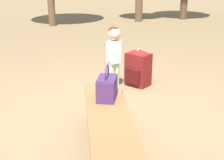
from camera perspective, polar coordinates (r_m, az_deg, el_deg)
ground_plane at (r=3.75m, az=-0.15°, el=-6.72°), size 40.00×40.00×0.00m
park_bench at (r=2.81m, az=-0.64°, el=-7.32°), size 1.65×0.67×0.45m
handbag at (r=3.04m, az=-0.95°, el=-1.33°), size 0.33×0.20×0.37m
child_standing at (r=4.43m, az=0.39°, el=6.20°), size 0.19×0.23×0.95m
backpack_large at (r=4.66m, az=5.04°, el=2.48°), size 0.42×0.44×0.60m
backpack_small at (r=3.79m, az=0.43°, el=-3.74°), size 0.20×0.22×0.33m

